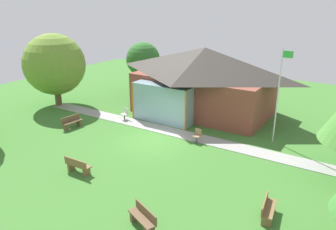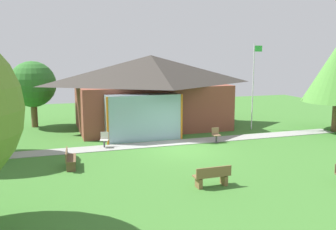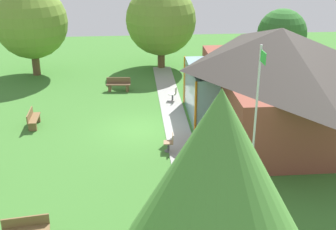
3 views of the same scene
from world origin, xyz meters
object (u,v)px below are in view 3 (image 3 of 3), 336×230
at_px(pavilion, 274,77).
at_px(bench_front_center, 33,119).
at_px(flagpole, 256,118).
at_px(tree_behind_pavilion_left, 282,34).
at_px(patio_chair_west, 174,94).
at_px(patio_chair_lawn_spare, 170,143).
at_px(tree_lawn_corner, 31,22).
at_px(tree_east_hedge, 218,171).
at_px(tree_west_hedge, 161,20).
at_px(bench_mid_left, 119,85).

height_order(pavilion, bench_front_center, pavilion).
height_order(flagpole, tree_behind_pavilion_left, flagpole).
distance_m(patio_chair_west, patio_chair_lawn_spare, 6.52).
bearing_deg(tree_lawn_corner, tree_behind_pavilion_left, 82.61).
relative_size(patio_chair_lawn_spare, tree_east_hedge, 0.14).
bearing_deg(tree_behind_pavilion_left, tree_lawn_corner, -97.39).
xyz_separation_m(pavilion, patio_chair_lawn_spare, (2.47, -5.44, -2.23)).
height_order(tree_behind_pavilion_left, tree_east_hedge, tree_east_hedge).
xyz_separation_m(pavilion, tree_behind_pavilion_left, (-7.83, 2.89, 0.40)).
bearing_deg(flagpole, tree_behind_pavilion_left, 158.49).
height_order(flagpole, tree_east_hedge, tree_east_hedge).
xyz_separation_m(bench_front_center, patio_chair_west, (-3.08, 7.55, 0.01)).
bearing_deg(flagpole, patio_chair_lawn_spare, -146.21).
height_order(patio_chair_west, tree_west_hedge, tree_west_hedge).
relative_size(flagpole, bench_mid_left, 3.83).
height_order(pavilion, tree_lawn_corner, tree_lawn_corner).
xyz_separation_m(bench_front_center, tree_east_hedge, (12.42, 7.11, 3.66)).
bearing_deg(tree_west_hedge, bench_mid_left, -31.53).
height_order(flagpole, tree_west_hedge, tree_west_hedge).
height_order(patio_chair_west, tree_behind_pavilion_left, tree_behind_pavilion_left).
bearing_deg(tree_behind_pavilion_left, bench_mid_left, -80.79).
bearing_deg(patio_chair_west, bench_front_center, 128.67).
height_order(tree_east_hedge, tree_lawn_corner, tree_east_hedge).
relative_size(bench_mid_left, tree_west_hedge, 0.26).
distance_m(tree_behind_pavilion_left, tree_lawn_corner, 16.72).
xyz_separation_m(pavilion, bench_mid_left, (-6.07, -7.92, -2.24)).
bearing_deg(patio_chair_lawn_spare, tree_west_hedge, 1.49).
height_order(pavilion, flagpole, flagpole).
height_order(tree_west_hedge, tree_lawn_corner, tree_lawn_corner).
distance_m(bench_mid_left, patio_chair_lawn_spare, 8.90).
bearing_deg(bench_front_center, bench_mid_left, 139.14).
bearing_deg(patio_chair_west, tree_behind_pavilion_left, -46.61).
distance_m(tree_west_hedge, tree_lawn_corner, 8.87).
xyz_separation_m(bench_mid_left, patio_chair_west, (2.08, 3.27, 0.01)).
bearing_deg(tree_behind_pavilion_left, tree_west_hedge, -112.40).
xyz_separation_m(bench_mid_left, bench_front_center, (5.16, -4.28, 0.00)).
distance_m(tree_behind_pavilion_left, tree_east_hedge, 20.94).
height_order(flagpole, tree_lawn_corner, tree_lawn_corner).
relative_size(tree_west_hedge, tree_behind_pavilion_left, 1.28).
relative_size(pavilion, tree_east_hedge, 1.79).
xyz_separation_m(tree_west_hedge, tree_behind_pavilion_left, (3.20, 7.77, -0.43)).
relative_size(bench_front_center, patio_chair_west, 1.75).
xyz_separation_m(patio_chair_lawn_spare, tree_west_hedge, (-13.50, 0.56, 3.06)).
relative_size(tree_behind_pavilion_left, tree_east_hedge, 0.76).
bearing_deg(tree_behind_pavilion_left, pavilion, -20.29).
xyz_separation_m(bench_front_center, tree_lawn_corner, (-9.06, -1.48, 3.25)).
height_order(pavilion, bench_mid_left, pavilion).
bearing_deg(tree_east_hedge, flagpole, 154.99).
bearing_deg(flagpole, bench_mid_left, -157.65).
bearing_deg(tree_behind_pavilion_left, bench_front_center, -65.39).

